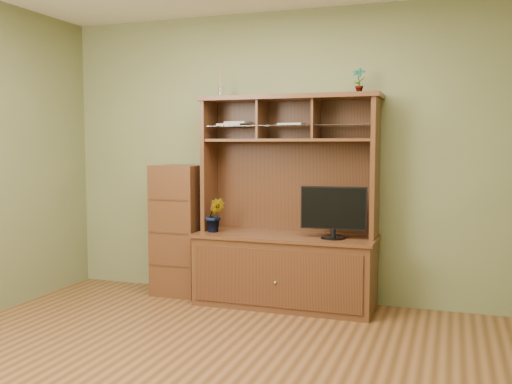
% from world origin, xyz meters
% --- Properties ---
extents(room, '(4.54, 4.04, 2.74)m').
position_xyz_m(room, '(0.00, 0.00, 1.35)').
color(room, '#4F3016').
rests_on(room, ground).
extents(media_hutch, '(1.66, 0.61, 1.90)m').
position_xyz_m(media_hutch, '(0.07, 1.73, 0.52)').
color(media_hutch, '#4A2915').
rests_on(media_hutch, room).
extents(monitor, '(0.57, 0.22, 0.45)m').
position_xyz_m(monitor, '(0.52, 1.65, 0.89)').
color(monitor, black).
rests_on(monitor, media_hutch).
extents(orchid_plant, '(0.21, 0.18, 0.32)m').
position_xyz_m(orchid_plant, '(-0.59, 1.65, 0.81)').
color(orchid_plant, '#29591E').
rests_on(orchid_plant, media_hutch).
extents(top_plant, '(0.13, 0.10, 0.22)m').
position_xyz_m(top_plant, '(0.70, 1.80, 2.01)').
color(top_plant, '#265C20').
rests_on(top_plant, media_hutch).
extents(reed_diffuser, '(0.05, 0.05, 0.27)m').
position_xyz_m(reed_diffuser, '(-0.59, 1.80, 2.01)').
color(reed_diffuser, silver).
rests_on(reed_diffuser, media_hutch).
extents(magazines, '(0.82, 0.19, 0.04)m').
position_xyz_m(magazines, '(-0.27, 1.81, 1.65)').
color(magazines, '#BBBBC0').
rests_on(magazines, media_hutch).
extents(side_cabinet, '(0.45, 0.41, 1.26)m').
position_xyz_m(side_cabinet, '(-1.03, 1.78, 0.63)').
color(side_cabinet, '#4A2915').
rests_on(side_cabinet, room).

